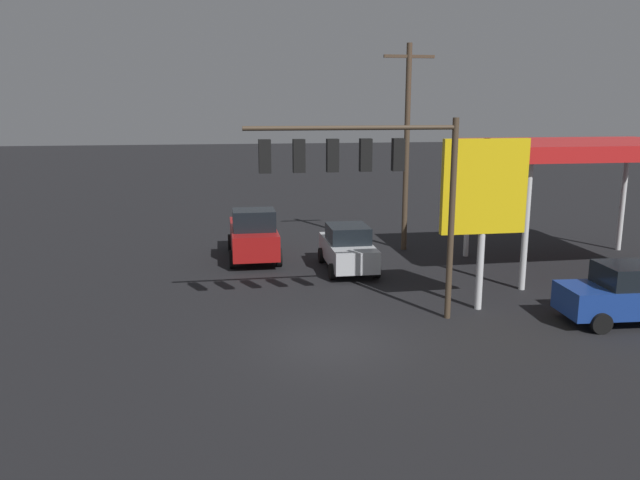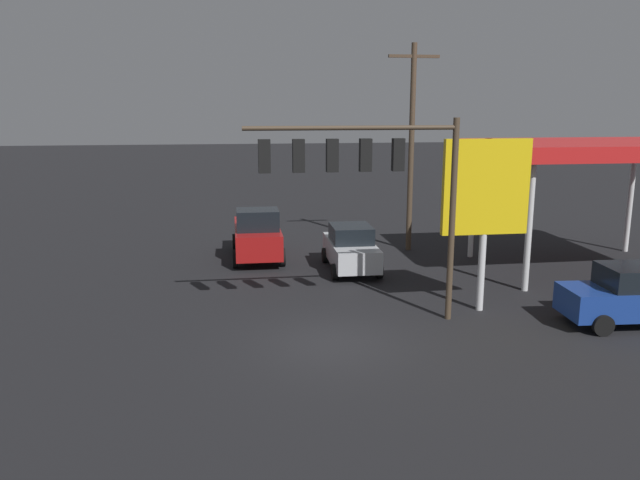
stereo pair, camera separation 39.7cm
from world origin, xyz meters
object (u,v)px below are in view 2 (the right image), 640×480
Objects in this scene: traffic_signal_assembly at (365,169)px; pickup_parked at (257,235)px; utility_pole at (411,144)px; sedan_far at (351,248)px; price_sign at (486,192)px; sedan_waiting at (633,296)px.

traffic_signal_assembly is 10.39m from pickup_parked.
utility_pole reaches higher than traffic_signal_assembly.
sedan_far is 4.64m from pickup_parked.
price_sign reaches higher than sedan_waiting.
sedan_waiting and sedan_far have the same top height.
utility_pole is (-4.40, -9.93, 0.16)m from traffic_signal_assembly.
sedan_waiting is 0.87× the size of pickup_parked.
price_sign is at bearing -22.35° from sedan_waiting.
utility_pole is 1.66× the size of price_sign.
price_sign is 11.52m from pickup_parked.
sedan_far is at bearing -42.67° from sedan_waiting.
price_sign is at bearing 40.54° from pickup_parked.
price_sign is (-4.24, -0.70, -0.89)m from traffic_signal_assembly.
traffic_signal_assembly is at bearing 9.38° from price_sign.
traffic_signal_assembly is 0.69× the size of utility_pole.
pickup_parked is (7.19, -8.49, -2.97)m from price_sign.
traffic_signal_assembly is 10.86m from utility_pole.
traffic_signal_assembly is 4.38m from price_sign.
pickup_parked is at bearing -123.18° from sedan_far.
utility_pole is at bearing 134.36° from sedan_far.
pickup_parked reaches higher than sedan_waiting.
price_sign is 5.66m from sedan_waiting.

